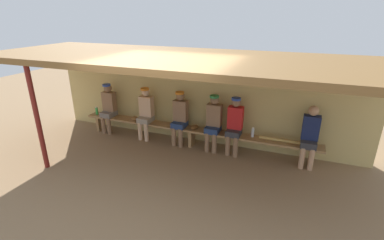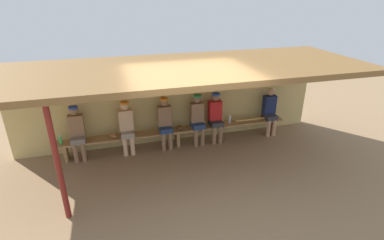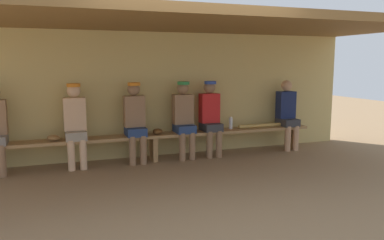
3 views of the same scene
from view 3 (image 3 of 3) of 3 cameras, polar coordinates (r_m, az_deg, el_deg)
ground_plane at (r=5.24m, az=-1.47°, el=-10.03°), size 24.00×24.00×0.00m
back_wall at (r=6.92m, az=-6.75°, el=3.76°), size 8.00×0.20×2.20m
dugout_roof at (r=5.67m, az=-3.87°, el=14.50°), size 8.00×2.80×0.12m
bench at (r=6.58m, az=-5.75°, el=-2.73°), size 6.00×0.36×0.46m
player_in_blue at (r=6.86m, az=2.76°, el=0.79°), size 0.34×0.42×1.34m
player_leftmost at (r=6.46m, az=-8.48°, el=0.23°), size 0.34×0.42×1.34m
player_shirtless_tan at (r=7.62m, az=13.98°, el=1.19°), size 0.34×0.42×1.34m
player_with_sunglasses at (r=6.34m, az=-16.99°, el=-0.20°), size 0.34×0.42×1.34m
player_rightmost at (r=6.68m, az=-1.23°, el=0.60°), size 0.34×0.42×1.34m
water_bottle_clear at (r=7.08m, az=5.79°, el=-0.46°), size 0.07×0.07×0.22m
baseball_glove_dark_brown at (r=6.58m, az=-5.13°, el=-1.69°), size 0.23×0.28×0.09m
baseball_glove_tan at (r=6.37m, az=-19.94°, el=-2.51°), size 0.28×0.29×0.09m
baseball_bat at (r=7.34m, az=10.11°, el=-0.82°), size 0.89×0.08×0.07m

